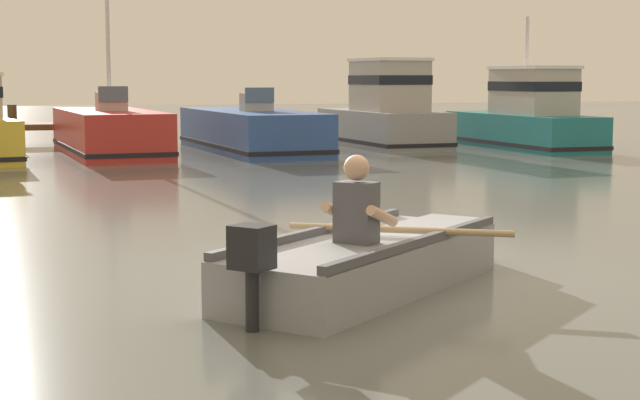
{
  "coord_description": "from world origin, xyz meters",
  "views": [
    {
      "loc": [
        -3.09,
        -9.02,
        1.83
      ],
      "look_at": [
        -0.18,
        1.02,
        0.55
      ],
      "focal_mm": 56.06,
      "sensor_mm": 36.0,
      "label": 1
    }
  ],
  "objects": [
    {
      "name": "ground_plane",
      "position": [
        0.0,
        0.0,
        0.0
      ],
      "size": [
        120.0,
        120.0,
        0.0
      ],
      "primitive_type": "plane",
      "color": "slate"
    },
    {
      "name": "rowboat_with_person",
      "position": [
        -0.3,
        -0.94,
        0.25
      ],
      "size": [
        3.17,
        2.95,
        1.19
      ],
      "color": "gray",
      "rests_on": "ground"
    },
    {
      "name": "moored_boat_red",
      "position": [
        -1.27,
        15.45,
        0.51
      ],
      "size": [
        2.51,
        6.13,
        4.88
      ],
      "color": "#B72D28",
      "rests_on": "ground"
    },
    {
      "name": "moored_boat_blue",
      "position": [
        2.23,
        15.55,
        0.49
      ],
      "size": [
        2.65,
        6.81,
        1.6
      ],
      "color": "#2D519E",
      "rests_on": "ground"
    },
    {
      "name": "moored_boat_grey",
      "position": [
        6.02,
        16.2,
        0.86
      ],
      "size": [
        2.29,
        5.09,
        2.35
      ],
      "color": "gray",
      "rests_on": "ground"
    },
    {
      "name": "moored_boat_teal",
      "position": [
        9.32,
        14.52,
        0.79
      ],
      "size": [
        1.99,
        5.69,
        3.4
      ],
      "color": "#1E727A",
      "rests_on": "ground"
    }
  ]
}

